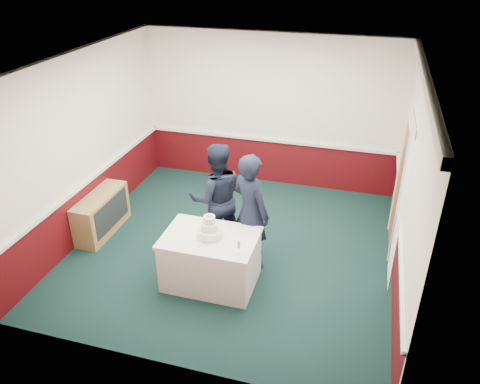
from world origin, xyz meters
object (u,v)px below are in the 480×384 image
(cake_table, at_px, (211,259))
(person_man, at_px, (217,198))
(cake_knife, at_px, (203,244))
(champagne_flute, at_px, (239,245))
(sideboard, at_px, (102,214))
(wedding_cake, at_px, (210,230))
(person_woman, at_px, (251,212))

(cake_table, xyz_separation_m, person_man, (-0.19, 0.89, 0.50))
(cake_knife, xyz_separation_m, champagne_flute, (0.53, -0.08, 0.14))
(sideboard, relative_size, cake_table, 0.91)
(champagne_flute, distance_m, person_man, 1.36)
(sideboard, distance_m, cake_table, 2.35)
(wedding_cake, bearing_deg, person_man, 102.38)
(sideboard, height_order, person_man, person_man)
(wedding_cake, bearing_deg, champagne_flute, -29.25)
(person_woman, bearing_deg, sideboard, 27.21)
(wedding_cake, bearing_deg, sideboard, 160.98)
(wedding_cake, height_order, person_man, person_man)
(cake_knife, bearing_deg, champagne_flute, 14.81)
(wedding_cake, xyz_separation_m, person_woman, (0.43, 0.59, 0.02))
(wedding_cake, xyz_separation_m, champagne_flute, (0.50, -0.28, 0.03))
(sideboard, xyz_separation_m, champagne_flute, (2.72, -1.04, 0.58))
(champagne_flute, bearing_deg, sideboard, 158.98)
(wedding_cake, height_order, person_woman, person_woman)
(champagne_flute, bearing_deg, wedding_cake, 150.75)
(cake_table, relative_size, wedding_cake, 3.63)
(champagne_flute, xyz_separation_m, person_woman, (-0.07, 0.87, -0.01))
(cake_knife, bearing_deg, person_woman, 83.44)
(person_woman, bearing_deg, champagne_flute, 125.67)
(person_woman, bearing_deg, cake_table, 85.15)
(person_man, bearing_deg, cake_table, 74.55)
(person_man, bearing_deg, sideboard, -24.32)
(sideboard, height_order, champagne_flute, champagne_flute)
(person_man, bearing_deg, champagne_flute, 92.92)
(sideboard, xyz_separation_m, cake_table, (2.22, -0.76, 0.05))
(champagne_flute, height_order, person_man, person_man)
(cake_table, xyz_separation_m, wedding_cake, (-0.00, 0.00, 0.50))
(cake_table, xyz_separation_m, person_woman, (0.43, 0.59, 0.52))
(person_man, distance_m, person_woman, 0.69)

